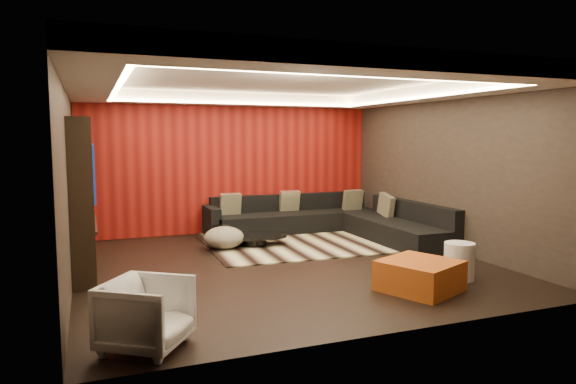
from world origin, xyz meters
name	(u,v)px	position (x,y,z in m)	size (l,w,h in m)	color
floor	(284,265)	(0.00, 0.00, -0.01)	(6.00, 6.00, 0.02)	black
ceiling	(284,79)	(0.00, 0.00, 2.81)	(6.00, 6.00, 0.02)	silver
wall_back	(232,164)	(0.00, 3.01, 1.40)	(6.00, 0.02, 2.80)	black
wall_left	(67,179)	(-3.01, 0.00, 1.40)	(0.02, 6.00, 2.80)	black
wall_right	(447,169)	(3.01, 0.00, 1.40)	(0.02, 6.00, 2.80)	black
red_feature_wall	(232,164)	(0.00, 2.97, 1.40)	(5.98, 0.05, 2.78)	#6B0C0A
soffit_back	(235,100)	(0.00, 2.70, 2.69)	(6.00, 0.60, 0.22)	silver
soffit_front	(380,62)	(0.00, -2.70, 2.69)	(6.00, 0.60, 0.22)	silver
soffit_left	(89,79)	(-2.70, 0.00, 2.69)	(0.60, 4.80, 0.22)	silver
soffit_right	(434,93)	(2.70, 0.00, 2.69)	(0.60, 4.80, 0.22)	silver
cove_back	(240,103)	(0.00, 2.36, 2.60)	(4.80, 0.08, 0.04)	#FFD899
cove_front	(363,75)	(0.00, -2.36, 2.60)	(4.80, 0.08, 0.04)	#FFD899
cove_left	(117,87)	(-2.36, 0.00, 2.60)	(0.08, 4.80, 0.04)	#FFD899
cove_right	(417,98)	(2.36, 0.00, 2.60)	(0.08, 4.80, 0.04)	#FFD899
tv_surround	(82,197)	(-2.85, 0.60, 1.10)	(0.30, 2.00, 2.20)	black
tv_screen	(93,172)	(-2.69, 0.60, 1.45)	(0.04, 1.30, 0.80)	black
tv_shelf	(95,224)	(-2.69, 0.60, 0.70)	(0.04, 1.60, 0.04)	black
rug	(312,240)	(1.15, 1.53, 0.01)	(4.00, 3.00, 0.02)	#C6BE91
coffee_table	(254,239)	(-0.02, 1.44, 0.12)	(1.20, 1.20, 0.20)	black
drum_stool	(221,236)	(-0.60, 1.56, 0.20)	(0.31, 0.31, 0.37)	black
striped_pouf	(224,238)	(-0.60, 1.37, 0.21)	(0.69, 0.69, 0.38)	beige
white_side_table	(459,261)	(1.94, -1.66, 0.26)	(0.41, 0.41, 0.51)	silver
orange_ottoman	(420,276)	(1.13, -1.89, 0.19)	(0.87, 0.87, 0.39)	#9D4C14
armchair	(146,314)	(-2.31, -2.50, 0.33)	(0.70, 0.72, 0.65)	white
sectional_sofa	(332,222)	(1.73, 1.86, 0.26)	(3.65, 3.50, 0.75)	black
throw_pillows	(315,202)	(1.55, 2.30, 0.62)	(3.07, 1.71, 0.50)	#B9B287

